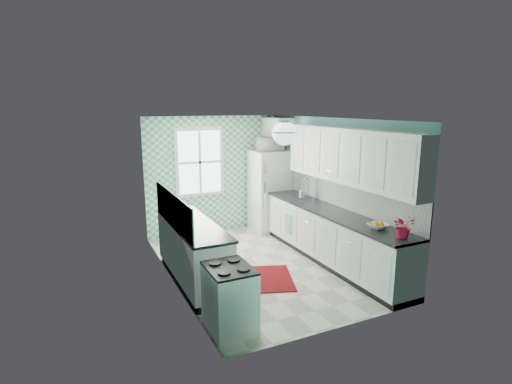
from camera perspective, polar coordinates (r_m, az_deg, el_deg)
name	(u,v)px	position (r m, az deg, el deg)	size (l,w,h in m)	color
floor	(260,266)	(7.03, 0.51, -10.53)	(3.00, 4.40, 0.02)	beige
ceiling	(260,118)	(6.48, 0.56, 10.48)	(3.00, 4.40, 0.02)	white
wall_back	(215,175)	(8.64, -5.89, 2.47)	(3.00, 0.02, 2.50)	#5BA394
wall_front	(342,233)	(4.82, 12.16, -5.70)	(3.00, 0.02, 2.50)	#5BA394
wall_left	(170,205)	(6.15, -12.23, -1.78)	(0.02, 4.40, 2.50)	#5BA394
wall_right	(334,187)	(7.41, 11.10, 0.66)	(0.02, 4.40, 2.50)	#5BA394
accent_wall	(215,175)	(8.62, -5.84, 2.45)	(3.00, 0.01, 2.50)	#50AF8F
window	(200,162)	(8.44, -8.06, 4.24)	(1.04, 0.05, 1.44)	white
backsplash_right	(347,195)	(7.10, 12.84, -0.38)	(0.02, 3.60, 0.51)	white
backsplash_left	(172,209)	(6.10, -11.84, -2.42)	(0.02, 2.15, 0.51)	white
upper_cabinets_right	(349,156)	(6.73, 13.15, 5.02)	(0.33, 3.20, 0.90)	white
upper_cabinet_fridge	(277,127)	(8.71, 3.01, 9.22)	(0.40, 0.74, 0.40)	white
ceiling_light	(284,133)	(5.78, 4.06, 8.37)	(0.34, 0.34, 0.35)	silver
base_cabinets_right	(331,238)	(7.13, 10.72, -6.46)	(0.60, 3.60, 0.90)	white
countertop_right	(332,212)	(6.98, 10.77, -2.82)	(0.63, 3.60, 0.04)	black
base_cabinets_left	(193,253)	(6.39, -9.01, -8.63)	(0.60, 2.15, 0.90)	white
countertop_left	(193,224)	(6.24, -9.02, -4.57)	(0.63, 2.15, 0.04)	black
fridge	(270,191)	(8.77, 1.95, 0.20)	(0.76, 0.76, 1.76)	white
stove	(230,297)	(5.06, -3.80, -14.74)	(0.53, 0.66, 0.80)	silver
sink	(301,199)	(7.82, 6.45, -0.95)	(0.45, 0.37, 0.53)	silver
rug	(270,278)	(6.52, 1.98, -12.23)	(0.70, 1.00, 0.02)	maroon
dish_towel	(289,224)	(7.72, 4.67, -4.59)	(0.02, 0.25, 0.37)	#62BEA6
fruit_bowl	(378,226)	(6.16, 16.99, -4.67)	(0.29, 0.29, 0.07)	white
potted_plant	(404,227)	(5.78, 20.34, -4.65)	(0.30, 0.26, 0.33)	#AC0F2A
soap_bottle	(302,193)	(7.86, 6.59, -0.10)	(0.09, 0.09, 0.20)	#ACC6CD
microwave	(270,144)	(8.61, 2.00, 6.89)	(0.53, 0.36, 0.29)	white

